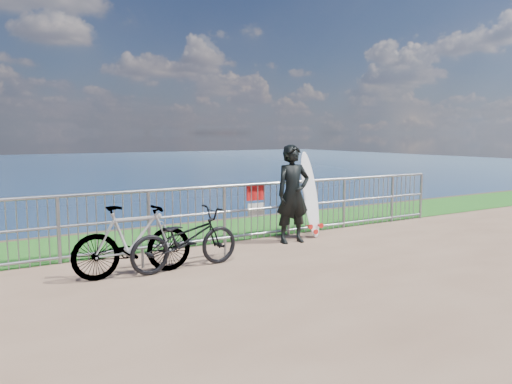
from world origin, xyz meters
TOP-DOWN VIEW (x-y plane):
  - grass_strip at (0.00, 2.70)m, footprint 120.00×120.00m
  - railing at (0.02, 1.60)m, footprint 10.06×0.10m
  - surfer at (0.65, 0.96)m, footprint 0.73×0.53m
  - surfboard at (1.27, 1.21)m, footprint 0.55×0.52m
  - bicycle_near at (-1.88, 0.27)m, footprint 1.84×0.76m
  - bicycle_far at (-2.68, 0.31)m, footprint 1.79×0.58m
  - bike_rack at (-1.70, 0.67)m, footprint 1.66×0.05m

SIDE VIEW (x-z plane):
  - grass_strip at x=0.00m, z-range 0.01..0.01m
  - bike_rack at x=-1.70m, z-range 0.11..0.46m
  - bicycle_near at x=-1.88m, z-range 0.00..0.95m
  - bicycle_far at x=-2.68m, z-range 0.00..1.07m
  - railing at x=0.02m, z-range 0.01..1.14m
  - surfboard at x=1.27m, z-range -0.07..1.68m
  - surfer at x=0.65m, z-range 0.00..1.88m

